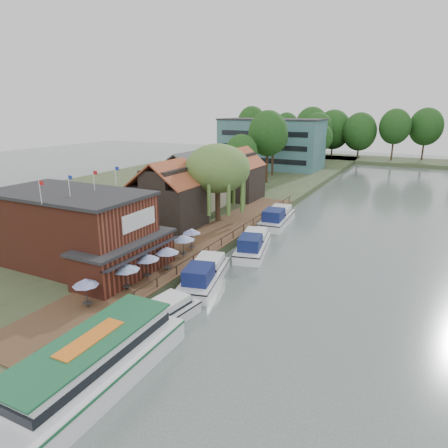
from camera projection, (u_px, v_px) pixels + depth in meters
The scene contains 28 objects.
ground at pixel (223, 302), 33.85m from camera, with size 260.00×260.00×0.00m, color #4D5955.
land_bank at pixel (167, 191), 76.71m from camera, with size 50.00×140.00×1.00m, color #384728.
quay_deck at pixel (201, 242), 45.59m from camera, with size 6.00×50.00×0.10m, color #47301E.
quay_rail at pixel (223, 241), 44.72m from camera, with size 0.20×49.00×1.00m, color black, non-canonical shape.
pub at pixel (87, 231), 37.78m from camera, with size 20.00×11.00×7.30m, color maroon, non-canonical shape.
hotel_block at pixel (271, 143), 101.31m from camera, with size 25.40×12.40×12.30m, color #38666B, non-canonical shape.
cottage_a at pixel (168, 194), 50.88m from camera, with size 8.60×7.60×8.50m, color black, non-canonical shape.
cottage_b at pixel (190, 180), 60.74m from camera, with size 9.60×8.60×8.50m, color beige, non-canonical shape.
cottage_c at pixel (238, 174), 66.70m from camera, with size 7.60×7.60×8.50m, color black, non-canonical shape.
willow at pixel (218, 183), 52.93m from camera, with size 8.60×8.60×10.43m, color #476B2D, non-canonical shape.
umbrella_0 at pixel (87, 293), 30.40m from camera, with size 1.99×1.99×2.38m, color navy, non-canonical shape.
umbrella_1 at pixel (126, 277), 33.29m from camera, with size 2.38×2.38×2.38m, color navy, non-canonical shape.
umbrella_2 at pixel (147, 266), 35.54m from camera, with size 2.34×2.34×2.38m, color navy, non-canonical shape.
umbrella_3 at pixel (167, 259), 37.21m from camera, with size 2.25×2.25×2.38m, color navy, non-canonical shape.
umbrella_4 at pixel (183, 246), 40.78m from camera, with size 2.39×2.39×2.38m, color navy, non-canonical shape.
umbrella_5 at pixel (192, 239), 42.93m from camera, with size 1.95×1.95×2.38m, color navy, non-canonical shape.
cruiser_0 at pixel (156, 315), 29.59m from camera, with size 2.95×9.15×2.19m, color silver, non-canonical shape.
cruiser_1 at pixel (205, 271), 37.06m from camera, with size 3.27×10.12×2.46m, color silver, non-canonical shape.
cruiser_2 at pixel (253, 242), 45.18m from camera, with size 3.32×10.27×2.50m, color white, non-canonical shape.
cruiser_3 at pixel (277, 215), 56.01m from camera, with size 3.49×10.78×2.65m, color silver, non-canonical shape.
tour_boat at pixel (83, 370), 22.48m from camera, with size 4.27×15.20×3.32m, color silver, non-canonical shape.
swan at pixel (52, 379), 23.94m from camera, with size 0.44×0.44×0.44m, color white.
bank_tree_0 at pixel (241, 161), 76.33m from camera, with size 6.34×6.34×10.14m, color #143811, non-canonical shape.
bank_tree_1 at pixel (267, 147), 80.42m from camera, with size 7.87×7.87×14.46m, color #143811, non-canonical shape.
bank_tree_2 at pixel (273, 148), 89.45m from camera, with size 6.54×6.54×12.47m, color #143811, non-canonical shape.
bank_tree_3 at pixel (320, 145), 103.65m from camera, with size 6.05×6.05×10.91m, color #143811, non-canonical shape.
bank_tree_4 at pixel (307, 142), 113.33m from camera, with size 6.88×6.88×10.85m, color #143811, non-canonical shape.
bank_tree_5 at pixel (318, 136), 119.96m from camera, with size 8.96×8.96×13.60m, color #143811, non-canonical shape.
Camera 1 is at (13.97, -27.26, 15.87)m, focal length 32.00 mm.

